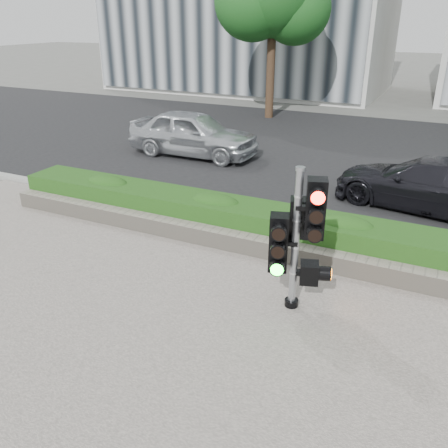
# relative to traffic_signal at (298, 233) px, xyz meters

# --- Properties ---
(ground) EXTENTS (120.00, 120.00, 0.00)m
(ground) POSITION_rel_traffic_signal_xyz_m (-1.19, -0.53, -1.29)
(ground) COLOR #51514C
(ground) RESTS_ON ground
(sidewalk) EXTENTS (16.00, 11.00, 0.03)m
(sidewalk) POSITION_rel_traffic_signal_xyz_m (-1.19, -3.03, -1.27)
(sidewalk) COLOR #9E9389
(sidewalk) RESTS_ON ground
(road) EXTENTS (60.00, 13.00, 0.02)m
(road) POSITION_rel_traffic_signal_xyz_m (-1.19, 9.47, -1.28)
(road) COLOR black
(road) RESTS_ON ground
(curb) EXTENTS (60.00, 0.25, 0.12)m
(curb) POSITION_rel_traffic_signal_xyz_m (-1.19, 2.62, -1.23)
(curb) COLOR gray
(curb) RESTS_ON ground
(stone_wall) EXTENTS (12.00, 0.32, 0.34)m
(stone_wall) POSITION_rel_traffic_signal_xyz_m (-1.19, 1.37, -1.09)
(stone_wall) COLOR gray
(stone_wall) RESTS_ON sidewalk
(hedge) EXTENTS (12.00, 1.00, 0.68)m
(hedge) POSITION_rel_traffic_signal_xyz_m (-1.19, 2.02, -0.92)
(hedge) COLOR #357624
(hedge) RESTS_ON sidewalk
(traffic_signal) EXTENTS (0.83, 0.71, 2.28)m
(traffic_signal) POSITION_rel_traffic_signal_xyz_m (0.00, 0.00, 0.00)
(traffic_signal) COLOR black
(traffic_signal) RESTS_ON sidewalk
(car_silver) EXTENTS (4.25, 1.72, 1.45)m
(car_silver) POSITION_rel_traffic_signal_xyz_m (-5.69, 7.01, -0.55)
(car_silver) COLOR silver
(car_silver) RESTS_ON road
(car_dark) EXTENTS (4.47, 2.48, 1.23)m
(car_dark) POSITION_rel_traffic_signal_xyz_m (1.49, 5.29, -0.66)
(car_dark) COLOR black
(car_dark) RESTS_ON road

